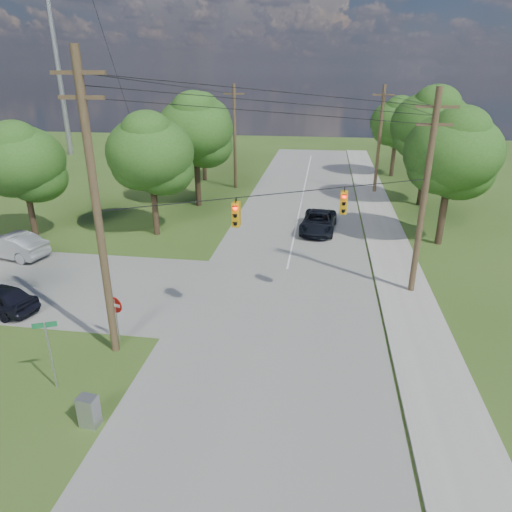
% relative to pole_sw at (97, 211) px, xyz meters
% --- Properties ---
extents(ground, '(140.00, 140.00, 0.00)m').
position_rel_pole_sw_xyz_m(ground, '(4.60, -0.40, -6.23)').
color(ground, '#314D19').
rests_on(ground, ground).
extents(main_road, '(10.00, 100.00, 0.03)m').
position_rel_pole_sw_xyz_m(main_road, '(6.60, 4.60, -6.21)').
color(main_road, gray).
rests_on(main_road, ground).
extents(sidewalk_east, '(2.60, 100.00, 0.12)m').
position_rel_pole_sw_xyz_m(sidewalk_east, '(13.30, 4.60, -6.17)').
color(sidewalk_east, '#ACA8A1').
rests_on(sidewalk_east, ground).
extents(pole_sw, '(2.00, 0.32, 12.00)m').
position_rel_pole_sw_xyz_m(pole_sw, '(0.00, 0.00, 0.00)').
color(pole_sw, brown).
rests_on(pole_sw, ground).
extents(pole_ne, '(2.00, 0.32, 10.50)m').
position_rel_pole_sw_xyz_m(pole_ne, '(13.50, 7.60, -0.76)').
color(pole_ne, brown).
rests_on(pole_ne, ground).
extents(pole_north_e, '(2.00, 0.32, 10.00)m').
position_rel_pole_sw_xyz_m(pole_north_e, '(13.50, 29.60, -1.10)').
color(pole_north_e, brown).
rests_on(pole_north_e, ground).
extents(pole_north_w, '(2.00, 0.32, 10.00)m').
position_rel_pole_sw_xyz_m(pole_north_w, '(-0.40, 29.60, -1.10)').
color(pole_north_w, brown).
rests_on(pole_north_w, ground).
extents(power_lines, '(13.93, 29.62, 4.93)m').
position_rel_pole_sw_xyz_m(power_lines, '(6.10, 11.14, 2.93)').
color(power_lines, black).
rests_on(power_lines, ground).
extents(traffic_signals, '(4.91, 3.27, 1.05)m').
position_rel_pole_sw_xyz_m(traffic_signals, '(7.15, 4.03, -0.73)').
color(traffic_signals, '#CB940B').
rests_on(traffic_signals, ground).
extents(tree_w_near, '(6.00, 6.00, 8.40)m').
position_rel_pole_sw_xyz_m(tree_w_near, '(-3.40, 14.60, -0.30)').
color(tree_w_near, '#3D2A1E').
rests_on(tree_w_near, ground).
extents(tree_w_mid, '(6.40, 6.40, 9.22)m').
position_rel_pole_sw_xyz_m(tree_w_mid, '(-2.40, 22.60, 0.35)').
color(tree_w_mid, '#3D2A1E').
rests_on(tree_w_mid, ground).
extents(tree_w_far, '(6.00, 6.00, 8.73)m').
position_rel_pole_sw_xyz_m(tree_w_far, '(-4.40, 32.60, 0.02)').
color(tree_w_far, '#3D2A1E').
rests_on(tree_w_far, ground).
extents(tree_e_near, '(6.20, 6.20, 8.81)m').
position_rel_pole_sw_xyz_m(tree_e_near, '(16.60, 15.60, 0.02)').
color(tree_e_near, '#3D2A1E').
rests_on(tree_e_near, ground).
extents(tree_e_mid, '(6.60, 6.60, 9.64)m').
position_rel_pole_sw_xyz_m(tree_e_mid, '(17.10, 25.60, 0.68)').
color(tree_e_mid, '#3D2A1E').
rests_on(tree_e_mid, ground).
extents(tree_e_far, '(5.80, 5.80, 8.32)m').
position_rel_pole_sw_xyz_m(tree_e_far, '(16.10, 37.60, -0.31)').
color(tree_e_far, '#3D2A1E').
rests_on(tree_e_far, ground).
extents(tree_cross_n, '(5.60, 5.60, 7.91)m').
position_rel_pole_sw_xyz_m(tree_cross_n, '(-11.40, 12.10, -0.63)').
color(tree_cross_n, '#3D2A1E').
rests_on(tree_cross_n, ground).
extents(car_cross_silver, '(5.10, 2.62, 1.60)m').
position_rel_pole_sw_xyz_m(car_cross_silver, '(-10.99, 8.90, -5.39)').
color(car_cross_silver, '#A6A8AD').
rests_on(car_cross_silver, cross_road).
extents(car_main_north, '(2.83, 5.41, 1.46)m').
position_rel_pole_sw_xyz_m(car_main_north, '(8.28, 16.97, -5.47)').
color(car_main_north, black).
rests_on(car_main_north, main_road).
extents(control_cabinet, '(0.69, 0.54, 1.15)m').
position_rel_pole_sw_xyz_m(control_cabinet, '(1.10, -4.40, -5.65)').
color(control_cabinet, gray).
rests_on(control_cabinet, ground).
extents(do_not_enter_sign, '(0.71, 0.25, 2.21)m').
position_rel_pole_sw_xyz_m(do_not_enter_sign, '(-0.09, 0.60, -4.60)').
color(do_not_enter_sign, gray).
rests_on(do_not_enter_sign, ground).
extents(street_name_sign, '(0.79, 0.35, 2.81)m').
position_rel_pole_sw_xyz_m(street_name_sign, '(-1.16, -2.70, -4.45)').
color(street_name_sign, gray).
rests_on(street_name_sign, ground).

